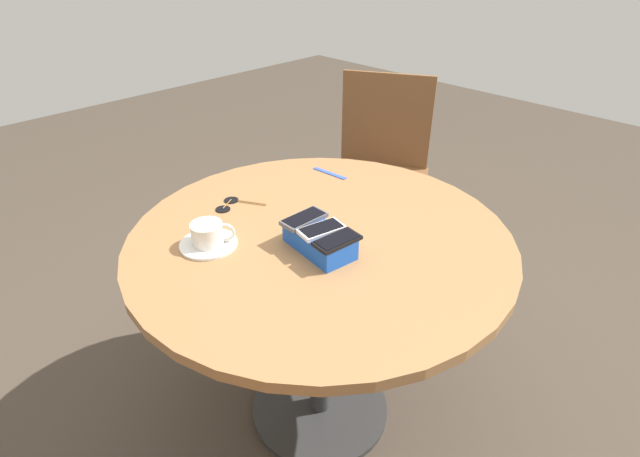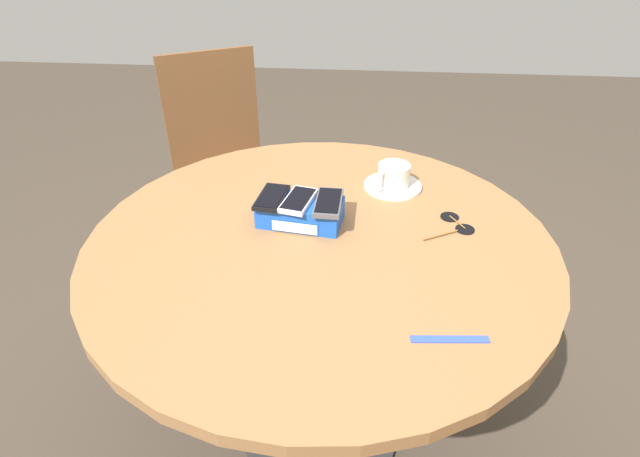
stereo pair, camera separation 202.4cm
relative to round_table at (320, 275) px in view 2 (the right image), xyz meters
The scene contains 11 objects.
ground_plane 0.62m from the round_table, ahead, with size 8.00×8.00×0.00m, color #42382D.
round_table is the anchor object (origin of this frame).
phone_box 0.16m from the round_table, 133.74° to the left, with size 0.21×0.13×0.06m.
phone_black 0.23m from the round_table, 153.56° to the left, with size 0.07×0.13×0.01m.
phone_white 0.20m from the round_table, 137.55° to the left, with size 0.09×0.13×0.01m.
phone_gray 0.19m from the round_table, 70.90° to the left, with size 0.06×0.13×0.01m.
saucer 0.33m from the round_table, 54.99° to the left, with size 0.16×0.16×0.01m, color silver.
coffee_cup 0.34m from the round_table, 55.02° to the left, with size 0.09×0.10×0.06m.
lanyard_strap 0.42m from the round_table, 50.01° to the right, with size 0.14×0.02×0.00m, color blue.
sunglasses 0.35m from the round_table, 13.14° to the left, with size 0.13×0.13×0.01m.
chair_far_side 0.89m from the round_table, 119.96° to the left, with size 0.52×0.52×0.93m.
Camera 2 is at (0.08, -0.96, 1.39)m, focal length 28.00 mm.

